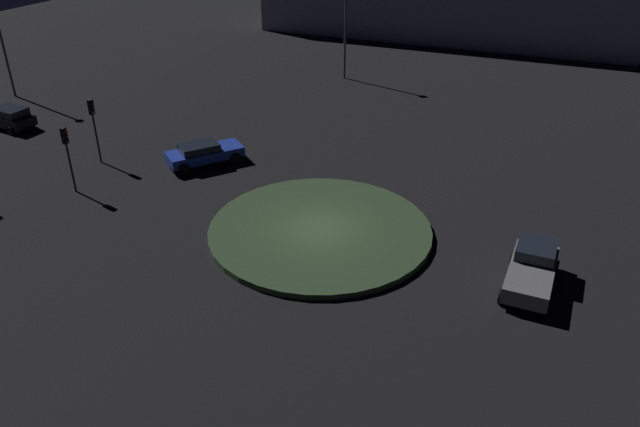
{
  "coord_description": "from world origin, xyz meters",
  "views": [
    {
      "loc": [
        13.13,
        -23.7,
        16.5
      ],
      "look_at": [
        0.0,
        0.0,
        1.14
      ],
      "focal_mm": 35.62,
      "sensor_mm": 36.0,
      "label": 1
    }
  ],
  "objects_px": {
    "car_blue": "(204,153)",
    "traffic_light_west_near": "(93,119)",
    "car_black": "(6,117)",
    "traffic_light_west": "(67,147)",
    "car_grey": "(532,269)",
    "streetlamp_northwest": "(346,7)"
  },
  "relations": [
    {
      "from": "car_blue",
      "to": "car_grey",
      "type": "xyz_separation_m",
      "value": [
        20.31,
        -3.07,
        0.07
      ]
    },
    {
      "from": "car_blue",
      "to": "streetlamp_northwest",
      "type": "distance_m",
      "value": 20.07
    },
    {
      "from": "car_black",
      "to": "traffic_light_west",
      "type": "bearing_deg",
      "value": 158.12
    },
    {
      "from": "car_grey",
      "to": "car_black",
      "type": "relative_size",
      "value": 0.96
    },
    {
      "from": "car_grey",
      "to": "traffic_light_west_near",
      "type": "xyz_separation_m",
      "value": [
        -26.01,
        0.18,
        2.04
      ]
    },
    {
      "from": "car_grey",
      "to": "streetlamp_northwest",
      "type": "distance_m",
      "value": 30.92
    },
    {
      "from": "streetlamp_northwest",
      "to": "traffic_light_west_near",
      "type": "bearing_deg",
      "value": -103.58
    },
    {
      "from": "traffic_light_west_near",
      "to": "car_black",
      "type": "bearing_deg",
      "value": 176.66
    },
    {
      "from": "car_blue",
      "to": "car_black",
      "type": "bearing_deg",
      "value": 128.75
    },
    {
      "from": "car_black",
      "to": "traffic_light_west_near",
      "type": "relative_size",
      "value": 1.14
    },
    {
      "from": "car_black",
      "to": "traffic_light_west_near",
      "type": "height_order",
      "value": "traffic_light_west_near"
    },
    {
      "from": "traffic_light_west",
      "to": "traffic_light_west_near",
      "type": "relative_size",
      "value": 0.95
    },
    {
      "from": "car_black",
      "to": "streetlamp_northwest",
      "type": "relative_size",
      "value": 0.54
    },
    {
      "from": "car_blue",
      "to": "traffic_light_west_near",
      "type": "height_order",
      "value": "traffic_light_west_near"
    },
    {
      "from": "car_blue",
      "to": "streetlamp_northwest",
      "type": "bearing_deg",
      "value": 33.26
    },
    {
      "from": "car_blue",
      "to": "car_black",
      "type": "distance_m",
      "value": 15.84
    },
    {
      "from": "car_blue",
      "to": "streetlamp_northwest",
      "type": "relative_size",
      "value": 0.56
    },
    {
      "from": "car_blue",
      "to": "traffic_light_west",
      "type": "distance_m",
      "value": 7.82
    },
    {
      "from": "car_grey",
      "to": "car_black",
      "type": "bearing_deg",
      "value": -97.36
    },
    {
      "from": "car_blue",
      "to": "traffic_light_west_near",
      "type": "xyz_separation_m",
      "value": [
        -5.7,
        -2.89,
        2.11
      ]
    },
    {
      "from": "car_black",
      "to": "traffic_light_west",
      "type": "distance_m",
      "value": 12.74
    },
    {
      "from": "car_black",
      "to": "traffic_light_west_near",
      "type": "bearing_deg",
      "value": 173.35
    }
  ]
}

